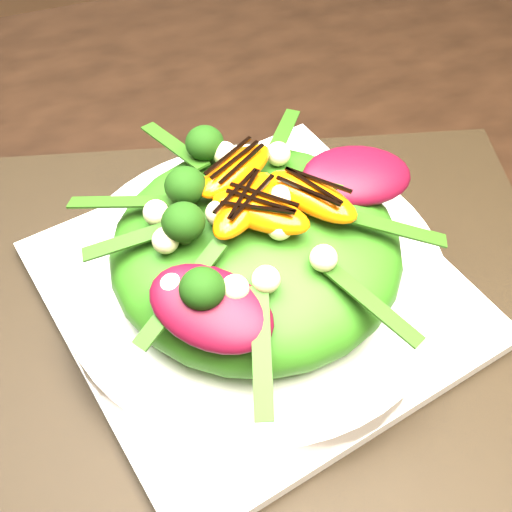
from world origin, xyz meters
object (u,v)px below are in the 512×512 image
object	(u,v)px
orange_segment	(218,188)
salad_bowl	(256,278)
placemat	(256,297)
dining_table	(225,305)
plate_base	(256,291)
lettuce_mound	(256,249)

from	to	relation	value
orange_segment	salad_bowl	bearing A→B (deg)	-55.20
salad_bowl	placemat	bearing A→B (deg)	0.00
dining_table	plate_base	xyz separation A→B (m)	(0.02, -0.02, 0.03)
plate_base	lettuce_mound	bearing A→B (deg)	153.43
dining_table	salad_bowl	xyz separation A→B (m)	(0.02, -0.02, 0.04)
dining_table	placemat	bearing A→B (deg)	-39.07
salad_bowl	lettuce_mound	distance (m)	0.03
dining_table	placemat	distance (m)	0.03
lettuce_mound	plate_base	bearing A→B (deg)	-26.57
dining_table	lettuce_mound	world-z (taller)	dining_table
placemat	salad_bowl	bearing A→B (deg)	0.00
dining_table	placemat	world-z (taller)	dining_table
plate_base	salad_bowl	xyz separation A→B (m)	(0.00, 0.00, 0.02)
dining_table	lettuce_mound	size ratio (longest dim) A/B	7.98
placemat	plate_base	distance (m)	0.01
dining_table	orange_segment	world-z (taller)	dining_table
orange_segment	plate_base	bearing A→B (deg)	-55.20
salad_bowl	orange_segment	xyz separation A→B (m)	(-0.02, 0.03, 0.07)
dining_table	placemat	xyz separation A→B (m)	(0.02, -0.02, 0.02)
placemat	orange_segment	world-z (taller)	orange_segment
placemat	orange_segment	xyz separation A→B (m)	(-0.02, 0.03, 0.10)
dining_table	placemat	size ratio (longest dim) A/B	3.50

